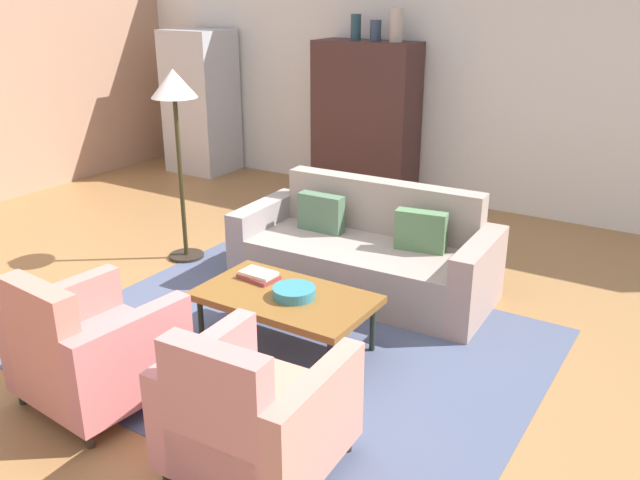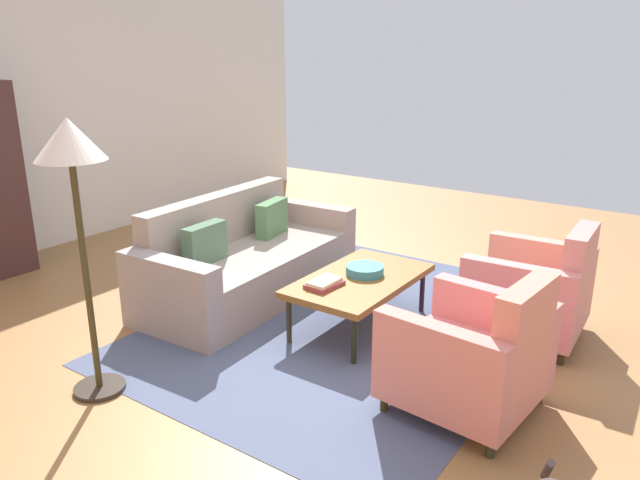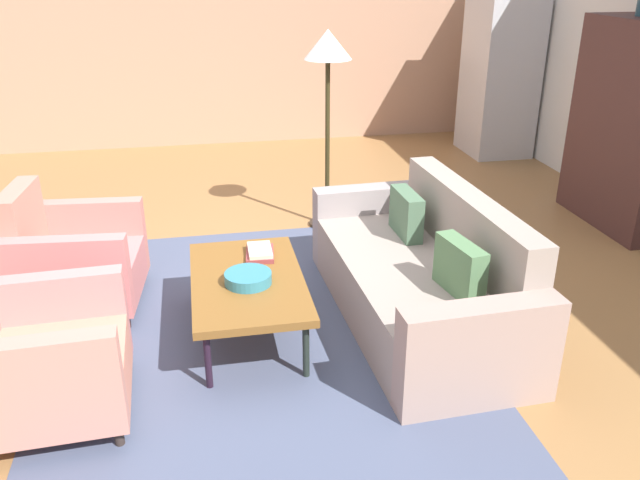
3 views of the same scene
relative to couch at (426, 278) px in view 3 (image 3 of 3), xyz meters
The scene contains 12 objects.
ground_plane 1.22m from the couch, 111.27° to the right, with size 10.58×10.58×0.00m, color #996D3F.
wall_left 5.09m from the couch, 167.14° to the right, with size 0.12×7.53×2.80m, color tan.
area_rug 1.17m from the couch, 89.82° to the right, with size 3.40×2.60×0.01m, color #4A546E.
couch is the anchor object (origin of this frame).
coffee_table 1.19m from the couch, 89.83° to the right, with size 1.20×0.70×0.41m.
armchair_left 2.43m from the couch, 104.36° to the right, with size 0.87×0.87×0.88m.
armchair_right 2.43m from the couch, 75.54° to the right, with size 0.84×0.84×0.88m.
fruit_bowl 1.20m from the couch, 86.33° to the right, with size 0.29×0.29×0.07m, color teal.
book_stack 1.13m from the couch, 106.10° to the right, with size 0.29×0.21×0.05m.
cabinet 2.72m from the couch, 119.14° to the left, with size 1.20×0.51×1.80m.
refrigerator 4.38m from the couch, 149.32° to the left, with size 0.80×0.73×1.85m.
floor_lamp 2.11m from the couch, 169.78° to the right, with size 0.40×0.40×1.72m.
Camera 3 is at (4.11, -0.33, 2.27)m, focal length 36.59 mm.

